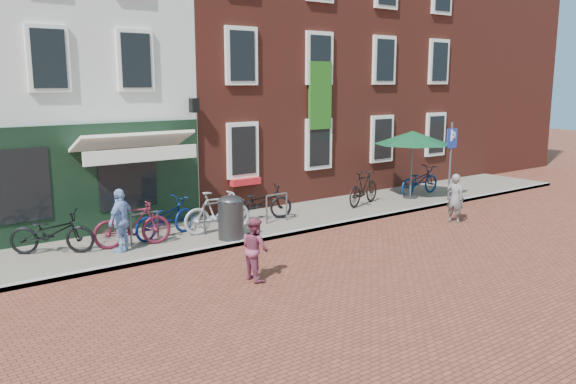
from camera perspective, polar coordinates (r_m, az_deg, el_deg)
ground at (r=15.68m, az=-0.01°, el=-4.35°), size 80.00×80.00×0.00m
sidewalk at (r=17.41m, az=-0.34°, el=-2.65°), size 24.00×3.00×0.10m
building_stucco at (r=19.54m, az=-25.32°, el=10.96°), size 8.00×8.00×9.00m
building_brick_mid at (r=22.11m, az=-6.96°, el=13.03°), size 6.00×8.00×10.00m
building_brick_right at (r=25.65m, az=5.02°, el=12.74°), size 6.00×8.00×10.00m
filler_right at (r=30.36m, az=14.36°, el=11.19°), size 7.00×8.00×9.00m
litter_bin at (r=15.04m, az=-5.56°, el=-2.23°), size 0.65×0.65×1.20m
parking_sign at (r=20.40m, az=15.51°, el=3.95°), size 0.50×0.08×2.63m
parasol at (r=20.46m, az=11.98°, el=5.42°), size 2.60×2.60×2.41m
woman at (r=17.79m, az=15.88°, el=-0.57°), size 0.46×0.59×1.44m
boy at (r=12.23m, az=-3.21°, el=-5.50°), size 0.53×0.67×1.33m
cafe_person at (r=14.37m, az=-15.84°, el=-2.65°), size 0.94×0.79×1.51m
bicycle_0 at (r=14.78m, az=-21.91°, el=-3.65°), size 1.99×1.57×1.01m
bicycle_1 at (r=14.75m, az=-14.84°, el=-3.03°), size 1.93×0.90×1.12m
bicycle_2 at (r=15.49m, az=-11.81°, el=-2.46°), size 2.03×1.16×1.01m
bicycle_3 at (r=15.70m, az=-6.85°, el=-1.92°), size 1.92×0.79×1.12m
bicycle_4 at (r=17.08m, az=-2.76°, el=-1.02°), size 2.04×1.26×1.01m
bicycle_5 at (r=19.20m, az=7.33°, el=0.38°), size 1.94×1.08×1.12m
bicycle_6 at (r=21.32m, az=12.61°, el=1.09°), size 1.95×0.74×1.01m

